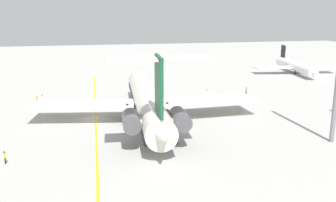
{
  "coord_description": "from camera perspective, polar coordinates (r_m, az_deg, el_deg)",
  "views": [
    {
      "loc": [
        69.21,
        -0.3,
        19.77
      ],
      "look_at": [
        2.26,
        14.1,
        3.26
      ],
      "focal_mm": 40.68,
      "sensor_mm": 36.0,
      "label": 1
    }
  ],
  "objects": [
    {
      "name": "taxiway_centreline",
      "position": [
        69.81,
        -10.77,
        -3.14
      ],
      "size": [
        98.57,
        2.41,
        0.01
      ],
      "primitive_type": "cube",
      "rotation": [
        0.0,
        0.0,
        3.12
      ],
      "color": "gold",
      "rests_on": "ground"
    },
    {
      "name": "airliner_far_left",
      "position": [
        126.63,
        18.68,
        4.93
      ],
      "size": [
        26.65,
        26.42,
        7.96
      ],
      "rotation": [
        0.0,
        0.0,
        -0.12
      ],
      "color": "white",
      "rests_on": "ground"
    },
    {
      "name": "ground_crew_near_nose",
      "position": [
        87.38,
        -19.05,
        0.49
      ],
      "size": [
        0.46,
        0.29,
        1.8
      ],
      "rotation": [
        0.0,
        0.0,
        1.59
      ],
      "color": "black",
      "rests_on": "ground"
    },
    {
      "name": "ground_crew_near_tail",
      "position": [
        93.3,
        11.65,
        1.71
      ],
      "size": [
        0.27,
        0.41,
        1.7
      ],
      "rotation": [
        0.0,
        0.0,
        2.83
      ],
      "color": "black",
      "rests_on": "ground"
    },
    {
      "name": "ground",
      "position": [
        71.98,
        -11.44,
        -2.67
      ],
      "size": [
        307.54,
        307.54,
        0.0
      ],
      "primitive_type": "plane",
      "color": "#ADADA8"
    },
    {
      "name": "safety_cone_nose",
      "position": [
        96.1,
        5.88,
        1.78
      ],
      "size": [
        0.4,
        0.4,
        0.55
      ],
      "primitive_type": "cone",
      "color": "#EA590F",
      "rests_on": "ground"
    },
    {
      "name": "ground_crew_starboard",
      "position": [
        54.61,
        -23.27,
        -7.56
      ],
      "size": [
        0.43,
        0.29,
        1.79
      ],
      "rotation": [
        0.0,
        0.0,
        4.38
      ],
      "color": "black",
      "rests_on": "ground"
    },
    {
      "name": "safety_cone_wingtip",
      "position": [
        93.77,
        -18.37,
        0.85
      ],
      "size": [
        0.4,
        0.4,
        0.55
      ],
      "primitive_type": "cone",
      "color": "#EA590F",
      "rests_on": "ground"
    },
    {
      "name": "main_jetliner",
      "position": [
        68.31,
        -3.12,
        0.0
      ],
      "size": [
        47.72,
        42.32,
        13.9
      ],
      "rotation": [
        0.0,
        0.0,
        3.08
      ],
      "color": "silver",
      "rests_on": "ground"
    }
  ]
}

